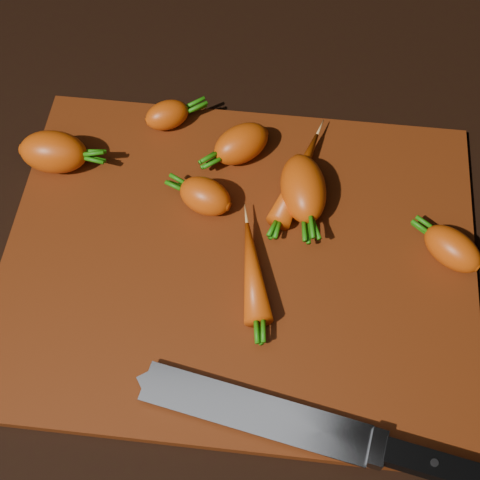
# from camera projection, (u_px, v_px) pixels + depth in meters

# --- Properties ---
(ground) EXTENTS (2.00, 2.00, 0.01)m
(ground) POSITION_uv_depth(u_px,v_px,m) (239.00, 264.00, 0.72)
(ground) COLOR black
(cutting_board) EXTENTS (0.50, 0.40, 0.01)m
(cutting_board) POSITION_uv_depth(u_px,v_px,m) (239.00, 259.00, 0.71)
(cutting_board) COLOR #5A230A
(cutting_board) RESTS_ON ground
(carrot_0) EXTENTS (0.08, 0.05, 0.05)m
(carrot_0) POSITION_uv_depth(u_px,v_px,m) (54.00, 152.00, 0.75)
(carrot_0) COLOR #D54C0B
(carrot_0) RESTS_ON cutting_board
(carrot_1) EXTENTS (0.07, 0.06, 0.04)m
(carrot_1) POSITION_uv_depth(u_px,v_px,m) (205.00, 196.00, 0.72)
(carrot_1) COLOR #D54C0B
(carrot_1) RESTS_ON cutting_board
(carrot_2) EXTENTS (0.06, 0.09, 0.05)m
(carrot_2) POSITION_uv_depth(u_px,v_px,m) (303.00, 189.00, 0.72)
(carrot_2) COLOR #D54C0B
(carrot_2) RESTS_ON cutting_board
(carrot_3) EXTENTS (0.08, 0.08, 0.04)m
(carrot_3) POSITION_uv_depth(u_px,v_px,m) (241.00, 144.00, 0.76)
(carrot_3) COLOR #D54C0B
(carrot_3) RESTS_ON cutting_board
(carrot_4) EXTENTS (0.06, 0.06, 0.03)m
(carrot_4) POSITION_uv_depth(u_px,v_px,m) (167.00, 115.00, 0.78)
(carrot_4) COLOR #D54C0B
(carrot_4) RESTS_ON cutting_board
(carrot_5) EXTENTS (0.08, 0.07, 0.04)m
(carrot_5) POSITION_uv_depth(u_px,v_px,m) (452.00, 249.00, 0.69)
(carrot_5) COLOR #D54C0B
(carrot_5) RESTS_ON cutting_board
(carrot_6) EXTENTS (0.06, 0.13, 0.03)m
(carrot_6) POSITION_uv_depth(u_px,v_px,m) (298.00, 177.00, 0.74)
(carrot_6) COLOR #D54C0B
(carrot_6) RESTS_ON cutting_board
(carrot_7) EXTENTS (0.05, 0.12, 0.03)m
(carrot_7) POSITION_uv_depth(u_px,v_px,m) (253.00, 271.00, 0.68)
(carrot_7) COLOR #D54C0B
(carrot_7) RESTS_ON cutting_board
(knife) EXTENTS (0.35, 0.09, 0.02)m
(knife) POSITION_uv_depth(u_px,v_px,m) (277.00, 419.00, 0.61)
(knife) COLOR gray
(knife) RESTS_ON cutting_board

